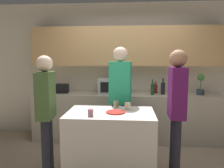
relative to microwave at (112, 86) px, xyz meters
The scene contains 16 objects.
back_wall 0.62m from the microwave, 45.95° to the left, with size 6.40×0.40×2.70m.
back_counter 0.67m from the microwave, ahead, with size 3.60×0.62×0.91m.
kitchen_island 1.46m from the microwave, 86.52° to the right, with size 1.17×0.74×0.88m.
microwave is the anchor object (origin of this frame).
toaster 1.00m from the microwave, behind, with size 0.26×0.16×0.18m.
potted_plant 1.66m from the microwave, ahead, with size 0.14×0.14×0.39m.
bottle_0 0.77m from the microwave, ahead, with size 0.07×0.07×0.29m.
bottle_1 0.86m from the microwave, ahead, with size 0.08×0.08×0.24m.
bottle_2 0.97m from the microwave, ahead, with size 0.08×0.08×0.31m.
plate_on_island 1.36m from the microwave, 83.61° to the right, with size 0.26×0.26×0.01m.
cup_0 1.07m from the microwave, 82.67° to the right, with size 0.07×0.07×0.10m.
cup_1 1.54m from the microwave, 95.73° to the right, with size 0.07×0.07×0.09m.
cup_2 1.21m from the microwave, 75.14° to the right, with size 0.08×0.08×0.10m.
person_left 0.71m from the microwave, 75.09° to the right, with size 0.37×0.24×1.78m.
person_center 1.63m from the microwave, 54.52° to the right, with size 0.22×0.34×1.71m.
person_right 1.59m from the microwave, 119.66° to the right, with size 0.22×0.35×1.64m.
Camera 1 is at (0.05, -2.80, 1.62)m, focal length 35.00 mm.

